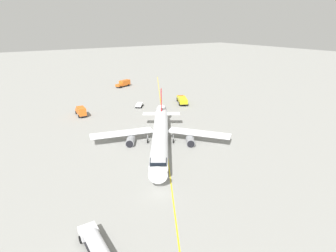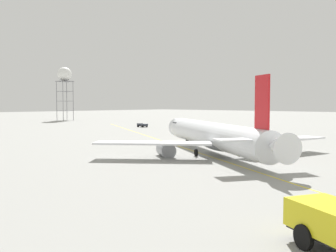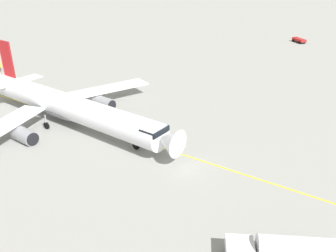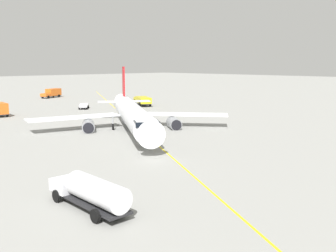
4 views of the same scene
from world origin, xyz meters
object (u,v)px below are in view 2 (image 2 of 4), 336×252
at_px(airliner_main, 214,137).
at_px(baggage_truck_truck, 142,125).
at_px(radar_tower, 65,76).
at_px(fuel_tanker_truck, 189,128).

bearing_deg(airliner_main, baggage_truck_truck, -1.42).
bearing_deg(radar_tower, baggage_truck_truck, 170.95).
xyz_separation_m(baggage_truck_truck, radar_tower, (61.85, -9.85, 19.44)).
bearing_deg(radar_tower, airliner_main, 157.73).
height_order(airliner_main, fuel_tanker_truck, airliner_main).
xyz_separation_m(airliner_main, fuel_tanker_truck, (27.23, -26.71, -1.22)).
height_order(airliner_main, baggage_truck_truck, airliner_main).
bearing_deg(airliner_main, fuel_tanker_truck, -11.71).
relative_size(airliner_main, baggage_truck_truck, 10.01).
height_order(fuel_tanker_truck, baggage_truck_truck, fuel_tanker_truck).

